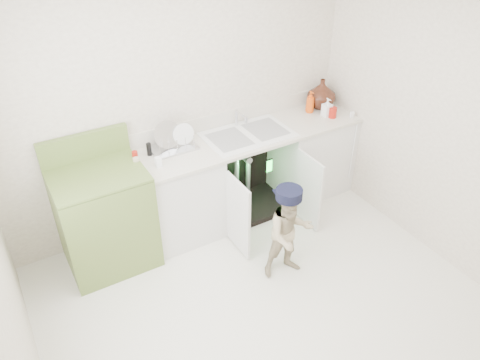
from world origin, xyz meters
name	(u,v)px	position (x,y,z in m)	size (l,w,h in m)	color
ground	(265,303)	(0.00, 0.00, 0.00)	(3.50, 3.50, 0.00)	beige
room_shell	(270,181)	(0.00, 0.00, 1.25)	(6.00, 5.50, 1.26)	silver
counter_run	(249,170)	(0.58, 1.21, 0.47)	(2.44, 1.02, 1.22)	white
avocado_stove	(105,217)	(-0.93, 1.18, 0.49)	(0.77, 0.65, 1.19)	olive
repair_worker	(290,232)	(0.38, 0.22, 0.46)	(0.48, 0.85, 0.90)	#C6B28E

